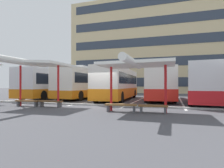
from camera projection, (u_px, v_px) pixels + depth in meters
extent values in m
plane|color=#47474C|center=(97.00, 106.00, 13.73)|extent=(160.00, 160.00, 0.00)
cube|color=#D1BC8C|center=(147.00, 48.00, 41.10)|extent=(31.45, 10.91, 19.25)
cube|color=#2D3847|center=(143.00, 82.00, 35.83)|extent=(28.93, 0.08, 1.69)
cube|color=#2D3847|center=(143.00, 62.00, 35.86)|extent=(28.93, 0.08, 1.69)
cube|color=#2D3847|center=(143.00, 42.00, 35.88)|extent=(28.93, 0.08, 1.69)
cube|color=#2D3847|center=(143.00, 22.00, 35.91)|extent=(28.93, 0.08, 1.69)
cube|color=#2D3847|center=(143.00, 2.00, 35.94)|extent=(28.93, 0.08, 1.69)
cube|color=silver|center=(54.00, 83.00, 22.41)|extent=(3.18, 11.20, 2.94)
cube|color=orange|center=(54.00, 92.00, 22.40)|extent=(3.23, 11.25, 0.87)
cube|color=black|center=(54.00, 80.00, 22.41)|extent=(3.17, 10.32, 1.04)
cube|color=black|center=(75.00, 81.00, 27.74)|extent=(2.29, 0.20, 1.77)
cube|color=silver|center=(48.00, 69.00, 21.08)|extent=(1.67, 2.28, 0.36)
cylinder|color=black|center=(62.00, 92.00, 26.52)|extent=(0.35, 1.01, 1.00)
cylinder|color=black|center=(78.00, 93.00, 25.90)|extent=(0.35, 1.01, 1.00)
cylinder|color=black|center=(22.00, 95.00, 18.90)|extent=(0.35, 1.01, 1.00)
cylinder|color=black|center=(43.00, 96.00, 18.29)|extent=(0.35, 1.01, 1.00)
cube|color=silver|center=(86.00, 83.00, 21.88)|extent=(2.56, 10.73, 2.99)
cube|color=orange|center=(86.00, 93.00, 21.87)|extent=(2.60, 10.77, 0.76)
cube|color=black|center=(86.00, 79.00, 21.88)|extent=(2.58, 9.87, 0.96)
cube|color=black|center=(103.00, 81.00, 26.94)|extent=(2.19, 0.10, 1.79)
cube|color=silver|center=(81.00, 68.00, 20.62)|extent=(1.51, 2.21, 0.36)
cylinder|color=black|center=(91.00, 93.00, 25.80)|extent=(0.31, 1.00, 1.00)
cylinder|color=black|center=(107.00, 93.00, 25.08)|extent=(0.31, 1.00, 1.00)
cylinder|color=black|center=(59.00, 95.00, 18.67)|extent=(0.31, 1.00, 1.00)
cylinder|color=black|center=(80.00, 96.00, 17.95)|extent=(0.31, 1.00, 1.00)
cube|color=silver|center=(118.00, 83.00, 19.47)|extent=(2.89, 10.61, 2.89)
cube|color=orange|center=(118.00, 93.00, 19.46)|extent=(2.94, 10.65, 0.95)
cube|color=black|center=(118.00, 79.00, 19.47)|extent=(2.89, 9.77, 0.95)
cube|color=black|center=(127.00, 81.00, 24.51)|extent=(2.13, 0.18, 1.73)
cube|color=silver|center=(115.00, 67.00, 18.21)|extent=(1.55, 2.26, 0.36)
cylinder|color=black|center=(116.00, 93.00, 23.28)|extent=(0.35, 1.01, 1.00)
cylinder|color=black|center=(134.00, 94.00, 22.69)|extent=(0.35, 1.01, 1.00)
cylinder|color=black|center=(96.00, 97.00, 16.23)|extent=(0.35, 1.01, 1.00)
cylinder|color=black|center=(121.00, 97.00, 15.64)|extent=(0.35, 1.01, 1.00)
cube|color=silver|center=(159.00, 84.00, 19.73)|extent=(3.55, 11.09, 2.83)
cube|color=red|center=(159.00, 93.00, 19.73)|extent=(3.60, 11.13, 0.94)
cube|color=black|center=(159.00, 80.00, 19.73)|extent=(3.50, 10.22, 1.07)
cube|color=black|center=(158.00, 81.00, 25.02)|extent=(2.24, 0.29, 1.70)
cube|color=silver|center=(159.00, 67.00, 18.41)|extent=(1.73, 2.33, 0.36)
cylinder|color=black|center=(149.00, 93.00, 23.74)|extent=(0.39, 1.02, 1.00)
cylinder|color=black|center=(168.00, 93.00, 23.23)|extent=(0.39, 1.02, 1.00)
cylinder|color=black|center=(146.00, 97.00, 16.22)|extent=(0.39, 1.02, 1.00)
cylinder|color=black|center=(175.00, 97.00, 15.71)|extent=(0.39, 1.02, 1.00)
cube|color=silver|center=(205.00, 83.00, 16.98)|extent=(3.68, 12.48, 2.81)
cube|color=red|center=(205.00, 94.00, 16.97)|extent=(3.72, 12.53, 0.88)
cube|color=black|center=(205.00, 80.00, 16.98)|extent=(3.61, 11.51, 1.13)
cube|color=black|center=(202.00, 81.00, 22.60)|extent=(2.23, 0.29, 1.68)
cube|color=silver|center=(206.00, 64.00, 15.58)|extent=(1.72, 2.33, 0.36)
cylinder|color=black|center=(191.00, 94.00, 21.61)|extent=(0.39, 1.02, 1.00)
cylinder|color=black|center=(214.00, 94.00, 20.69)|extent=(0.39, 1.02, 1.00)
cylinder|color=black|center=(190.00, 100.00, 13.25)|extent=(0.39, 1.02, 1.00)
cube|color=white|center=(40.00, 98.00, 22.75)|extent=(0.16, 14.00, 0.01)
cube|color=white|center=(69.00, 98.00, 21.50)|extent=(0.16, 14.00, 0.01)
cube|color=white|center=(102.00, 99.00, 20.26)|extent=(0.16, 14.00, 0.01)
cube|color=white|center=(139.00, 100.00, 19.01)|extent=(0.16, 14.00, 0.01)
cube|color=white|center=(181.00, 101.00, 17.77)|extent=(0.16, 14.00, 0.01)
cylinder|color=red|center=(20.00, 86.00, 13.69)|extent=(0.14, 0.14, 2.97)
cylinder|color=red|center=(58.00, 86.00, 12.70)|extent=(0.14, 0.14, 2.97)
cube|color=white|center=(39.00, 64.00, 13.20)|extent=(4.21, 3.17, 0.41)
cylinder|color=white|center=(23.00, 62.00, 11.83)|extent=(0.36, 4.21, 0.36)
cube|color=brown|center=(28.00, 101.00, 13.39)|extent=(1.78, 0.53, 0.10)
cube|color=#4C4C51|center=(19.00, 104.00, 13.57)|extent=(0.14, 0.34, 0.35)
cube|color=#4C4C51|center=(36.00, 104.00, 13.21)|extent=(0.14, 0.34, 0.35)
cube|color=brown|center=(50.00, 101.00, 13.02)|extent=(1.84, 0.51, 0.10)
cube|color=#4C4C51|center=(42.00, 104.00, 13.29)|extent=(0.14, 0.34, 0.35)
cube|color=#4C4C51|center=(60.00, 105.00, 12.74)|extent=(0.14, 0.34, 0.35)
cylinder|color=red|center=(111.00, 89.00, 11.05)|extent=(0.14, 0.14, 2.62)
cylinder|color=red|center=(166.00, 89.00, 10.10)|extent=(0.14, 0.14, 2.62)
cube|color=white|center=(137.00, 64.00, 10.58)|extent=(4.10, 2.87, 0.19)
cylinder|color=white|center=(133.00, 62.00, 9.36)|extent=(0.36, 4.09, 0.36)
cube|color=brown|center=(121.00, 105.00, 10.68)|extent=(1.84, 0.62, 0.10)
cube|color=#4C4C51|center=(108.00, 108.00, 10.83)|extent=(0.16, 0.35, 0.35)
cube|color=#4C4C51|center=(134.00, 109.00, 10.53)|extent=(0.16, 0.35, 0.35)
cube|color=brown|center=(153.00, 106.00, 10.12)|extent=(1.59, 0.52, 0.10)
cube|color=#4C4C51|center=(141.00, 110.00, 10.27)|extent=(0.14, 0.34, 0.35)
cube|color=#4C4C51|center=(165.00, 110.00, 9.96)|extent=(0.14, 0.34, 0.35)
cube|color=#ADADA8|center=(97.00, 105.00, 13.81)|extent=(44.00, 0.24, 0.12)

